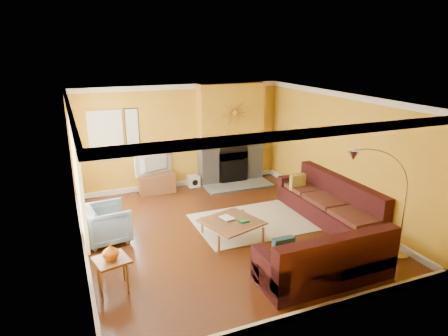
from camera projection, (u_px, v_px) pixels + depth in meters
name	position (u px, v px, depth m)	size (l,w,h in m)	color
floor	(224.00, 230.00, 8.23)	(5.50, 6.00, 0.02)	#592A12
ceiling	(224.00, 98.00, 7.42)	(5.50, 6.00, 0.02)	white
wall_back	(181.00, 136.00, 10.48)	(5.50, 0.02, 2.70)	gold
wall_front	(313.00, 231.00, 5.17)	(5.50, 0.02, 2.70)	gold
wall_left	(75.00, 186.00, 6.82)	(0.02, 6.00, 2.70)	gold
wall_right	(339.00, 154.00, 8.83)	(0.02, 6.00, 2.70)	gold
baseboard	(224.00, 227.00, 8.21)	(5.50, 6.00, 0.12)	white
crown_molding	(224.00, 102.00, 7.44)	(5.50, 6.00, 0.12)	white
window_left_near	(73.00, 158.00, 7.94)	(0.06, 1.22, 1.72)	white
window_left_far	(79.00, 188.00, 6.26)	(0.06, 1.22, 1.72)	white
window_back	(106.00, 135.00, 9.69)	(0.82, 0.06, 1.22)	white
wall_art	(132.00, 131.00, 9.92)	(0.34, 0.04, 1.14)	white
fireplace	(231.00, 134.00, 10.79)	(1.80, 0.40, 2.70)	gray
mantel	(234.00, 139.00, 10.61)	(1.92, 0.22, 0.08)	white
hearth	(239.00, 186.00, 10.69)	(1.80, 0.70, 0.06)	gray
sunburst	(234.00, 113.00, 10.41)	(0.70, 0.04, 0.70)	olive
rug	(252.00, 222.00, 8.58)	(2.40, 1.80, 0.02)	beige
sectional_sofa	(298.00, 216.00, 7.82)	(3.04, 3.78, 0.90)	#3A1213
coffee_table	(232.00, 230.00, 7.78)	(1.00, 1.00, 0.40)	white
media_console	(157.00, 183.00, 10.24)	(0.90, 0.40, 0.49)	brown
tv	(156.00, 163.00, 10.08)	(1.06, 0.14, 0.61)	black
subwoofer	(193.00, 181.00, 10.73)	(0.30, 0.30, 0.30)	white
armchair	(107.00, 224.00, 7.66)	(0.79, 0.81, 0.74)	gray
side_table	(113.00, 275.00, 6.14)	(0.49, 0.49, 0.54)	brown
vase	(111.00, 251.00, 6.03)	(0.25, 0.25, 0.26)	#CA681D
book	(223.00, 219.00, 7.75)	(0.21, 0.28, 0.03)	white
arc_lamp	(380.00, 207.00, 6.69)	(1.34, 0.36, 2.10)	silver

